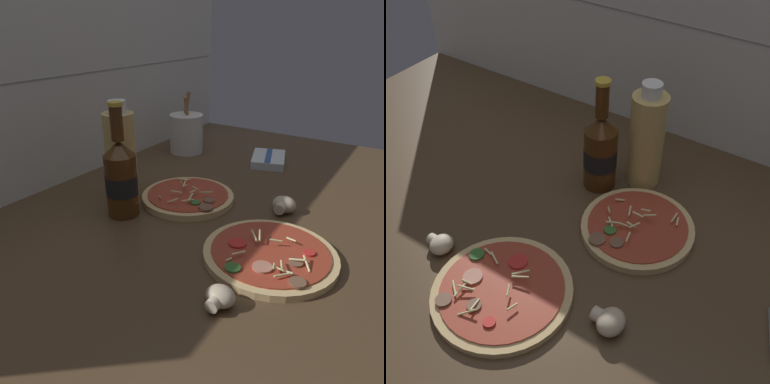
% 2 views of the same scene
% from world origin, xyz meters
% --- Properties ---
extents(counter_slab, '(1.60, 0.90, 0.03)m').
position_xyz_m(counter_slab, '(0.00, 0.00, 0.01)').
color(counter_slab, '#4C3823').
rests_on(counter_slab, ground).
extents(tile_backsplash, '(1.60, 0.01, 0.60)m').
position_xyz_m(tile_backsplash, '(0.00, 0.45, 0.30)').
color(tile_backsplash, silver).
rests_on(tile_backsplash, ground).
extents(pizza_near, '(0.25, 0.25, 0.03)m').
position_xyz_m(pizza_near, '(-0.02, -0.16, 0.03)').
color(pizza_near, tan).
rests_on(pizza_near, counter_slab).
extents(pizza_far, '(0.22, 0.22, 0.05)m').
position_xyz_m(pizza_far, '(0.11, 0.10, 0.03)').
color(pizza_far, tan).
rests_on(pizza_far, counter_slab).
extents(beer_bottle, '(0.07, 0.07, 0.25)m').
position_xyz_m(beer_bottle, '(-0.03, 0.19, 0.12)').
color(beer_bottle, '#47280F').
rests_on(beer_bottle, counter_slab).
extents(oil_bottle, '(0.07, 0.07, 0.24)m').
position_xyz_m(oil_bottle, '(0.04, 0.25, 0.13)').
color(oil_bottle, '#D6B766').
rests_on(oil_bottle, counter_slab).
extents(mushroom_left, '(0.06, 0.05, 0.04)m').
position_xyz_m(mushroom_left, '(0.17, -0.12, 0.04)').
color(mushroom_left, beige).
rests_on(mushroom_left, counter_slab).
extents(mushroom_right, '(0.05, 0.05, 0.03)m').
position_xyz_m(mushroom_right, '(-0.18, -0.15, 0.04)').
color(mushroom_right, beige).
rests_on(mushroom_right, counter_slab).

